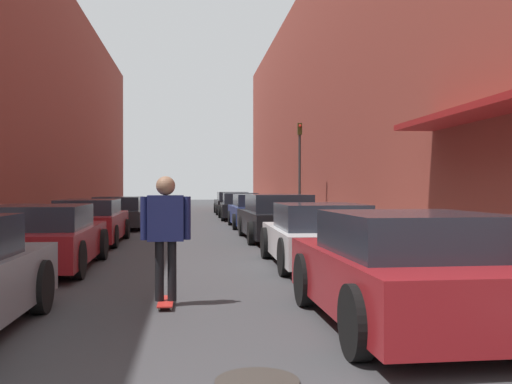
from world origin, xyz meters
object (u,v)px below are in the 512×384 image
object	(u,v)px
parked_car_right_5	(232,203)
parked_car_left_2	(90,222)
parked_car_left_1	(42,238)
traffic_light	(300,163)
parked_car_right_1	(318,236)
parked_car_right_3	(256,211)
parked_car_left_3	(119,213)
parked_car_right_0	(407,271)
manhole_cover	(257,382)
skateboarder	(166,226)
parked_car_right_2	(277,218)
parked_car_right_4	(240,207)

from	to	relation	value
parked_car_right_5	parked_car_left_2	bearing A→B (deg)	-106.96
parked_car_left_1	traffic_light	world-z (taller)	traffic_light
parked_car_right_1	parked_car_right_3	xyz separation A→B (m)	(0.01, 11.17, 0.01)
parked_car_left_3	traffic_light	world-z (taller)	traffic_light
parked_car_right_3	parked_car_right_5	bearing A→B (deg)	90.76
parked_car_right_5	traffic_light	size ratio (longest dim) A/B	1.18
parked_car_left_1	parked_car_left_2	world-z (taller)	parked_car_left_1
parked_car_right_0	manhole_cover	distance (m)	2.62
parked_car_left_2	parked_car_left_3	xyz separation A→B (m)	(0.08, 6.01, -0.02)
parked_car_left_3	parked_car_right_5	bearing A→B (deg)	65.35
parked_car_left_1	skateboarder	world-z (taller)	skateboarder
parked_car_right_2	parked_car_right_5	bearing A→B (deg)	90.54
parked_car_right_3	parked_car_right_1	bearing A→B (deg)	-90.05
parked_car_left_2	parked_car_right_4	xyz separation A→B (m)	(5.26, 11.51, 0.02)
parked_car_right_1	manhole_cover	bearing A→B (deg)	-106.78
parked_car_left_3	parked_car_right_0	size ratio (longest dim) A/B	1.18
parked_car_right_4	skateboarder	distance (m)	20.55
parked_car_right_3	traffic_light	bearing A→B (deg)	-27.90
parked_car_right_3	parked_car_right_4	world-z (taller)	parked_car_right_3
manhole_cover	traffic_light	xyz separation A→B (m)	(3.63, 17.05, 2.52)
parked_car_right_2	traffic_light	bearing A→B (deg)	71.06
parked_car_right_1	parked_car_right_3	world-z (taller)	parked_car_right_3
parked_car_left_3	manhole_cover	size ratio (longest dim) A/B	6.63
parked_car_left_2	parked_car_right_5	distance (m)	18.14
parked_car_right_5	manhole_cover	size ratio (longest dim) A/B	6.66
parked_car_right_3	skateboarder	world-z (taller)	skateboarder
parked_car_left_3	traffic_light	size ratio (longest dim) A/B	1.17
parked_car_right_5	traffic_light	xyz separation A→B (m)	(1.74, -12.28, 1.90)
parked_car_right_5	skateboarder	bearing A→B (deg)	-96.02
parked_car_right_5	traffic_light	bearing A→B (deg)	-81.93
parked_car_left_3	skateboarder	world-z (taller)	skateboarder
parked_car_left_2	parked_car_right_0	bearing A→B (deg)	-62.68
skateboarder	manhole_cover	bearing A→B (deg)	-74.26
parked_car_right_0	parked_car_right_5	bearing A→B (deg)	90.08
parked_car_left_3	parked_car_right_3	xyz separation A→B (m)	(5.36, -0.09, 0.04)
skateboarder	parked_car_right_4	bearing A→B (deg)	82.36
parked_car_left_1	parked_car_right_4	bearing A→B (deg)	72.42
parked_car_left_2	parked_car_right_3	distance (m)	8.04
parked_car_right_5	parked_car_right_1	bearing A→B (deg)	-89.64
parked_car_right_2	parked_car_right_3	xyz separation A→B (m)	(-0.01, 5.45, -0.03)
parked_car_right_0	manhole_cover	size ratio (longest dim) A/B	5.64
parked_car_right_4	parked_car_right_5	size ratio (longest dim) A/B	0.96
parked_car_left_1	parked_car_right_3	world-z (taller)	parked_car_right_3
parked_car_right_0	parked_car_right_1	bearing A→B (deg)	88.82
parked_car_left_3	parked_car_left_1	bearing A→B (deg)	-90.55
parked_car_right_1	parked_car_right_4	xyz separation A→B (m)	(-0.17, 16.77, 0.02)
skateboarder	parked_car_right_0	bearing A→B (deg)	-27.41
parked_car_right_1	parked_car_right_0	bearing A→B (deg)	-91.18
parked_car_right_5	skateboarder	distance (m)	26.36
parked_car_left_1	parked_car_right_2	distance (m)	7.84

